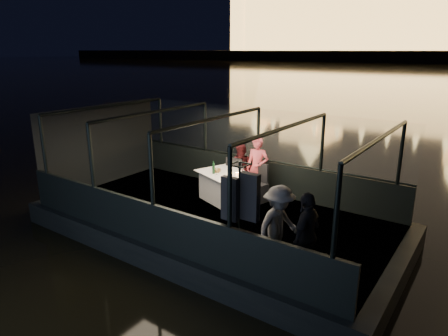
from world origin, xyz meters
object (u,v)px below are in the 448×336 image
Objects in this scene: chair_port_right at (257,185)px; passenger_dark at (307,230)px; chair_port_left at (230,179)px; person_woman_coral at (257,170)px; dining_table_central at (226,187)px; coat_stand at (239,222)px; person_man_maroon at (242,167)px; passenger_stripe at (279,222)px; wine_bottle at (214,168)px.

chair_port_right is 0.64× the size of passenger_dark.
chair_port_left is 0.64× the size of passenger_dark.
chair_port_right is 0.60× the size of person_woman_coral.
person_woman_coral is at bearing 55.20° from dining_table_central.
chair_port_left is 3.81m from coat_stand.
passenger_dark is (3.31, -2.54, 0.40)m from chair_port_left.
coat_stand is 3.66m from person_woman_coral.
coat_stand is 3.94m from person_man_maroon.
passenger_stripe reaches higher than person_woman_coral.
person_man_maroon is at bearing 164.49° from person_woman_coral.
dining_table_central is at bearing 41.17° from wine_bottle.
chair_port_right is 3.20m from passenger_stripe.
passenger_stripe is (1.93, -2.52, 0.40)m from chair_port_right.
chair_port_right is (0.84, 0.00, 0.00)m from chair_port_left.
chair_port_right is at bearing 115.17° from coat_stand.
dining_table_central is at bearing -122.97° from passenger_dark.
person_woman_coral is at bearing 115.49° from coat_stand.
passenger_stripe is 0.54m from passenger_dark.
chair_port_left is 0.47m from person_man_maroon.
passenger_stripe and passenger_dark have the same top height.
passenger_dark is at bearing -58.25° from person_woman_coral.
chair_port_left reaches higher than chair_port_right.
wine_bottle reaches higher than chair_port_left.
person_woman_coral is at bearing 48.08° from passenger_stripe.
coat_stand reaches higher than dining_table_central.
person_man_maroon is (0.19, 0.31, 0.30)m from chair_port_left.
chair_port_right is 3.38m from coat_stand.
passenger_dark is (2.47, -2.54, 0.40)m from chair_port_right.
wine_bottle is at bearing -138.83° from dining_table_central.
passenger_stripe reaches higher than wine_bottle.
chair_port_left is 1.01× the size of chair_port_right.
person_woman_coral reaches higher than wine_bottle.
passenger_stripe is 4.67× the size of wine_bottle.
dining_table_central is 3.35m from coat_stand.
coat_stand is at bearing -64.02° from passenger_dark.
chair_port_left is 0.84m from chair_port_right.
person_man_maroon is at bearing 76.23° from wine_bottle.
coat_stand reaches higher than wine_bottle.
person_man_maroon is at bearing 47.05° from chair_port_left.
person_woman_coral is (0.50, 0.72, 0.36)m from dining_table_central.
chair_port_right is 1.20m from wine_bottle.
person_woman_coral is 1.19× the size of person_man_maroon.
person_man_maroon is 1.01m from wine_bottle.
person_woman_coral is 3.48m from passenger_stripe.
coat_stand is (2.08, -2.58, 0.51)m from dining_table_central.
dining_table_central is at bearing 62.70° from passenger_stripe.
person_woman_coral is (-1.58, 3.30, -0.15)m from coat_stand.
person_woman_coral is (-0.15, 0.27, 0.30)m from chair_port_right.
coat_stand reaches higher than chair_port_left.
dining_table_central is 0.89× the size of person_woman_coral.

